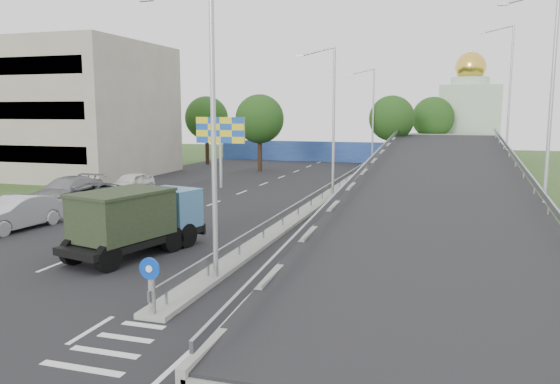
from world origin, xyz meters
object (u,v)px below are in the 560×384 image
at_px(sign_bollard, 151,286).
at_px(church, 468,116).
at_px(parked_car_b, 16,213).
at_px(parked_car_c, 93,195).
at_px(dump_truck, 137,218).
at_px(parked_car_e, 131,183).
at_px(lamp_post_near, 208,115).
at_px(parked_car_d, 67,191).
at_px(lamp_post_mid, 331,113).
at_px(billboard, 220,134).
at_px(lamp_post_far, 371,113).

height_order(sign_bollard, church, church).
relative_size(parked_car_b, parked_car_c, 1.01).
height_order(dump_truck, parked_car_e, dump_truck).
bearing_deg(parked_car_e, parked_car_b, -84.52).
xyz_separation_m(lamp_post_near, parked_car_d, (-15.69, 12.22, -4.95)).
bearing_deg(sign_bollard, lamp_post_near, 88.36).
xyz_separation_m(lamp_post_mid, parked_car_e, (-14.24, -2.61, -5.06)).
bearing_deg(sign_bollard, dump_truck, 124.55).
bearing_deg(lamp_post_near, parked_car_c, 138.57).
distance_m(lamp_post_near, parked_car_b, 14.66).
bearing_deg(church, billboard, -120.70).
bearing_deg(parked_car_e, parked_car_c, -82.47).
xyz_separation_m(lamp_post_far, parked_car_d, (-15.69, -27.78, -4.95)).
bearing_deg(parked_car_d, lamp_post_far, 59.55).
bearing_deg(parked_car_d, dump_truck, -41.89).
xyz_separation_m(lamp_post_far, billboard, (-9.11, -18.00, -1.62)).
distance_m(church, parked_car_b, 54.38).
height_order(sign_bollard, parked_car_d, sign_bollard).
bearing_deg(lamp_post_near, billboard, 112.49).
relative_size(dump_truck, parked_car_b, 1.28).
bearing_deg(lamp_post_near, sign_bollard, -91.64).
distance_m(lamp_post_mid, billboard, 9.47).
height_order(lamp_post_far, parked_car_e, lamp_post_far).
distance_m(sign_bollard, lamp_post_far, 44.08).
relative_size(lamp_post_mid, lamp_post_far, 1.00).
bearing_deg(dump_truck, parked_car_d, 153.19).
relative_size(sign_bollard, lamp_post_mid, 0.17).
xyz_separation_m(dump_truck, parked_car_c, (-9.01, 9.40, -0.83)).
bearing_deg(sign_bollard, church, 80.19).
distance_m(lamp_post_near, dump_truck, 6.65).
distance_m(lamp_post_mid, parked_car_b, 20.53).
relative_size(lamp_post_far, parked_car_c, 1.96).
height_order(church, parked_car_b, church).
distance_m(billboard, parked_car_e, 7.70).
bearing_deg(lamp_post_mid, church, 73.78).
bearing_deg(parked_car_e, church, 56.10).
height_order(sign_bollard, billboard, billboard).
relative_size(lamp_post_near, parked_car_c, 1.96).
xyz_separation_m(lamp_post_far, parked_car_c, (-13.47, -28.12, -5.09)).
xyz_separation_m(lamp_post_mid, parked_car_c, (-13.47, -8.12, -5.09)).
height_order(dump_truck, parked_car_d, dump_truck).
distance_m(lamp_post_near, lamp_post_far, 40.00).
bearing_deg(parked_car_b, parked_car_e, 100.79).
height_order(sign_bollard, lamp_post_far, lamp_post_far).
height_order(lamp_post_near, lamp_post_far, same).
relative_size(lamp_post_near, billboard, 1.83).
bearing_deg(dump_truck, lamp_post_near, -15.07).
bearing_deg(parked_car_b, dump_truck, -10.70).
xyz_separation_m(sign_bollard, parked_car_e, (-14.13, 21.22, -0.28)).
xyz_separation_m(sign_bollard, parked_car_d, (-15.58, 16.05, -0.18)).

